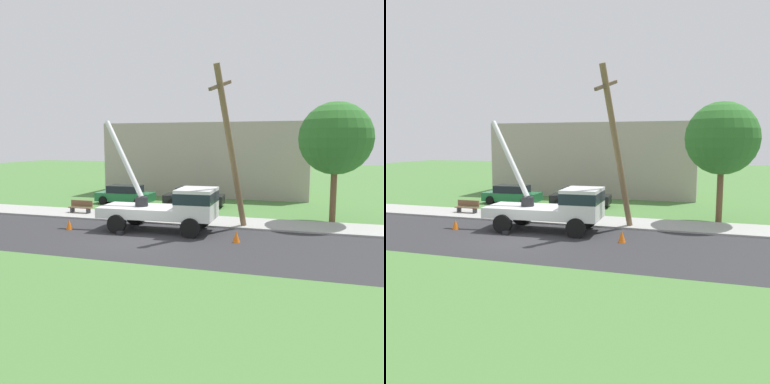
# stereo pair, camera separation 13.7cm
# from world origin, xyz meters

# --- Properties ---
(ground_plane) EXTENTS (120.00, 120.00, 0.00)m
(ground_plane) POSITION_xyz_m (0.00, 12.00, 0.00)
(ground_plane) COLOR #477538
(road_asphalt) EXTENTS (80.00, 7.40, 0.01)m
(road_asphalt) POSITION_xyz_m (0.00, 0.00, 0.00)
(road_asphalt) COLOR #2B2B2D
(road_asphalt) RESTS_ON ground
(sidewalk_strip) EXTENTS (80.00, 3.05, 0.10)m
(sidewalk_strip) POSITION_xyz_m (0.00, 5.23, 0.05)
(sidewalk_strip) COLOR #9E9E99
(sidewalk_strip) RESTS_ON ground
(utility_truck) EXTENTS (6.86, 3.21, 5.98)m
(utility_truck) POSITION_xyz_m (1.18, 2.15, 1.41)
(utility_truck) COLOR silver
(utility_truck) RESTS_ON ground
(leaning_utility_pole) EXTENTS (1.54, 3.28, 8.67)m
(leaning_utility_pole) POSITION_xyz_m (4.06, 3.12, 4.44)
(leaning_utility_pole) COLOR brown
(leaning_utility_pole) RESTS_ON ground
(traffic_cone_ahead) EXTENTS (0.36, 0.36, 0.56)m
(traffic_cone_ahead) POSITION_xyz_m (4.85, 0.80, 0.28)
(traffic_cone_ahead) COLOR orange
(traffic_cone_ahead) RESTS_ON ground
(traffic_cone_behind) EXTENTS (0.36, 0.36, 0.56)m
(traffic_cone_behind) POSITION_xyz_m (-4.41, 0.91, 0.28)
(traffic_cone_behind) COLOR orange
(traffic_cone_behind) RESTS_ON ground
(parked_sedan_green) EXTENTS (4.44, 2.08, 1.42)m
(parked_sedan_green) POSITION_xyz_m (-5.68, 10.32, 0.71)
(parked_sedan_green) COLOR #1E6638
(parked_sedan_green) RESTS_ON ground
(parked_sedan_black) EXTENTS (4.54, 2.27, 1.42)m
(parked_sedan_black) POSITION_xyz_m (-0.18, 10.56, 0.71)
(parked_sedan_black) COLOR black
(parked_sedan_black) RESTS_ON ground
(park_bench) EXTENTS (1.60, 0.45, 0.90)m
(park_bench) POSITION_xyz_m (-6.45, 5.29, 0.46)
(park_bench) COLOR brown
(park_bench) RESTS_ON ground
(roadside_tree_near) EXTENTS (4.24, 4.24, 7.09)m
(roadside_tree_near) POSITION_xyz_m (9.41, 7.26, 4.95)
(roadside_tree_near) COLOR brown
(roadside_tree_near) RESTS_ON ground
(lowrise_building_backdrop) EXTENTS (18.00, 6.00, 6.40)m
(lowrise_building_backdrop) POSITION_xyz_m (-1.03, 18.02, 3.20)
(lowrise_building_backdrop) COLOR #A5998C
(lowrise_building_backdrop) RESTS_ON ground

